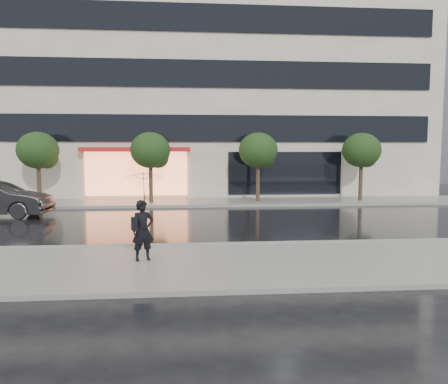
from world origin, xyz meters
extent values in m
plane|color=black|center=(0.00, 0.00, 0.00)|extent=(120.00, 120.00, 0.00)
cube|color=slate|center=(0.00, -3.25, 0.06)|extent=(60.00, 4.50, 0.12)
cube|color=slate|center=(0.00, 10.25, 0.06)|extent=(60.00, 3.50, 0.12)
cube|color=gray|center=(0.00, -1.00, 0.07)|extent=(60.00, 0.25, 0.14)
cube|color=gray|center=(0.00, 8.50, 0.07)|extent=(60.00, 0.25, 0.14)
cube|color=beige|center=(0.00, 18.00, 9.00)|extent=(30.00, 12.00, 18.00)
cube|color=black|center=(0.00, 11.94, 4.30)|extent=(28.00, 0.12, 1.60)
cube|color=black|center=(0.00, 11.94, 7.50)|extent=(28.00, 0.12, 1.60)
cube|color=black|center=(0.00, 11.94, 10.70)|extent=(28.00, 0.12, 1.60)
cube|color=#FF8C59|center=(-4.00, 11.92, 1.60)|extent=(6.00, 0.10, 2.60)
cube|color=red|center=(-4.00, 11.59, 3.05)|extent=(6.40, 0.70, 0.25)
cube|color=black|center=(5.00, 11.94, 1.60)|extent=(7.00, 0.10, 2.60)
cylinder|color=#33261C|center=(-9.00, 10.00, 1.10)|extent=(0.22, 0.22, 2.20)
ellipsoid|color=black|center=(-9.00, 10.00, 3.00)|extent=(2.20, 2.20, 1.98)
sphere|color=black|center=(-8.60, 10.20, 2.60)|extent=(1.20, 1.20, 1.20)
cylinder|color=#33261C|center=(-3.00, 10.00, 1.10)|extent=(0.22, 0.22, 2.20)
ellipsoid|color=black|center=(-3.00, 10.00, 3.00)|extent=(2.20, 2.20, 1.98)
sphere|color=black|center=(-2.60, 10.20, 2.60)|extent=(1.20, 1.20, 1.20)
cylinder|color=#33261C|center=(3.00, 10.00, 1.10)|extent=(0.22, 0.22, 2.20)
ellipsoid|color=black|center=(3.00, 10.00, 3.00)|extent=(2.20, 2.20, 1.98)
sphere|color=black|center=(3.40, 10.20, 2.60)|extent=(1.20, 1.20, 1.20)
cylinder|color=#33261C|center=(9.00, 10.00, 1.10)|extent=(0.22, 0.22, 2.20)
ellipsoid|color=black|center=(9.00, 10.00, 3.00)|extent=(2.20, 2.20, 1.98)
sphere|color=black|center=(9.40, 10.20, 2.60)|extent=(1.20, 1.20, 1.20)
imported|color=black|center=(-2.18, -2.87, 0.92)|extent=(0.68, 0.57, 1.61)
imported|color=#31091D|center=(-2.13, -2.85, 2.02)|extent=(1.29, 1.30, 0.92)
cylinder|color=black|center=(-2.13, -2.85, 1.51)|extent=(0.02, 0.02, 0.80)
cube|color=black|center=(-2.38, -3.00, 1.12)|extent=(0.21, 0.32, 0.34)
camera|label=1|loc=(-1.02, -14.36, 3.06)|focal=35.00mm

